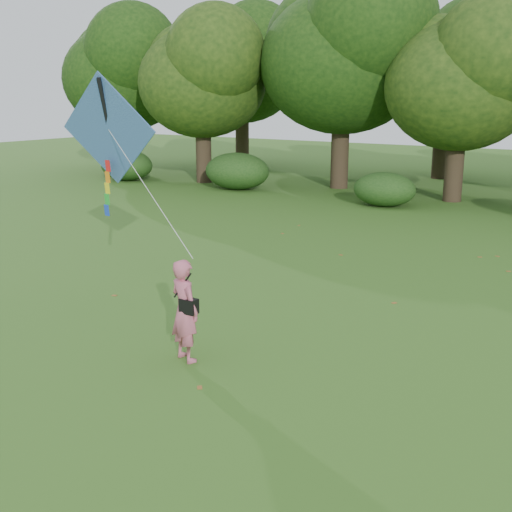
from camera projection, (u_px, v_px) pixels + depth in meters
The scene contains 6 objects.
ground at pixel (218, 369), 10.99m from camera, with size 100.00×100.00×0.00m, color #265114.
man_kite_flyer at pixel (185, 310), 11.16m from camera, with size 0.67×0.44×1.83m, color #C45C75.
crossbody_bag at pixel (189, 305), 11.04m from camera, with size 0.43×0.20×0.72m.
flying_kite at pixel (109, 131), 14.37m from camera, with size 5.48×2.73×3.25m.
shrub_band at pixel (467, 191), 25.44m from camera, with size 39.15×3.22×1.88m.
fallen_leaves at pixel (329, 274), 16.78m from camera, with size 7.82×14.43×0.01m.
Camera 1 is at (6.13, -8.16, 4.57)m, focal length 45.00 mm.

